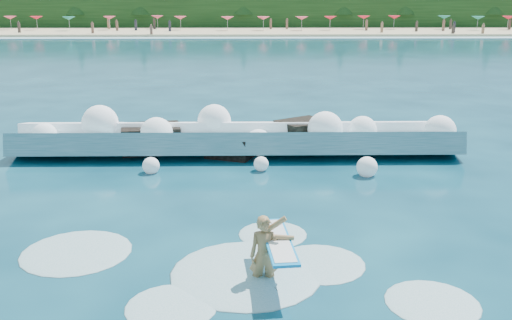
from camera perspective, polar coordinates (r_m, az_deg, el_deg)
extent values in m
plane|color=#083042|center=(14.47, -5.86, -6.81)|extent=(200.00, 200.00, 0.00)
cube|color=tan|center=(91.45, -1.77, 12.72)|extent=(140.00, 20.00, 0.40)
cube|color=silver|center=(80.48, -1.87, 12.14)|extent=(140.00, 5.00, 0.08)
cube|color=black|center=(101.33, -1.70, 14.36)|extent=(140.00, 4.00, 5.00)
cube|color=teal|center=(20.86, -1.92, 1.64)|extent=(16.05, 2.44, 1.34)
cube|color=white|center=(21.55, -1.90, 3.20)|extent=(16.05, 1.13, 0.62)
cube|color=black|center=(21.66, -10.42, 1.91)|extent=(2.38, 1.95, 1.15)
cube|color=black|center=(20.62, -2.51, 1.19)|extent=(1.94, 1.74, 0.88)
cube|color=black|center=(21.85, 4.67, 2.34)|extent=(2.26, 2.16, 1.24)
imported|color=#9D7649|center=(11.71, 0.83, -9.51)|extent=(0.62, 0.41, 1.67)
cube|color=#0D90E4|center=(11.65, 2.22, -8.12)|extent=(0.73, 2.32, 0.06)
cube|color=white|center=(11.64, 2.22, -8.05)|extent=(0.62, 2.12, 0.06)
cylinder|color=black|center=(10.70, 2.02, -12.76)|extent=(0.01, 0.91, 0.43)
sphere|color=white|center=(21.67, -20.38, 2.38)|extent=(0.86, 0.86, 0.86)
sphere|color=white|center=(21.85, -15.32, 3.58)|extent=(1.33, 1.33, 1.33)
sphere|color=white|center=(20.91, -9.90, 2.60)|extent=(1.20, 1.20, 1.20)
sphere|color=white|center=(21.57, -4.19, 3.92)|extent=(1.26, 1.26, 1.26)
sphere|color=white|center=(20.48, 0.23, 1.76)|extent=(0.97, 0.97, 0.97)
sphere|color=white|center=(20.99, 6.93, 3.09)|extent=(1.30, 1.30, 1.30)
sphere|color=white|center=(21.48, 10.59, 2.92)|extent=(1.07, 1.07, 1.07)
sphere|color=white|center=(21.53, 17.90, 2.76)|extent=(1.15, 1.15, 1.15)
sphere|color=white|center=(19.04, -10.46, -0.58)|extent=(0.57, 0.57, 0.57)
sphere|color=white|center=(18.92, 0.51, -0.40)|extent=(0.50, 0.50, 0.50)
sphere|color=white|center=(18.73, 11.04, -0.70)|extent=(0.68, 0.68, 0.68)
ellipsoid|color=silver|center=(12.21, -1.01, -11.26)|extent=(3.21, 3.21, 0.16)
ellipsoid|color=silver|center=(11.15, -8.46, -14.32)|extent=(1.76, 1.76, 0.09)
ellipsoid|color=silver|center=(12.69, 6.39, -10.27)|extent=(1.99, 1.99, 0.10)
ellipsoid|color=silver|center=(13.75, -17.53, -8.79)|extent=(2.51, 2.51, 0.13)
ellipsoid|color=silver|center=(14.05, 1.67, -7.45)|extent=(1.68, 1.68, 0.08)
ellipsoid|color=silver|center=(11.65, 17.20, -13.50)|extent=(1.81, 1.81, 0.09)
cone|color=#EB4562|center=(100.89, -23.38, 12.94)|extent=(2.00, 2.00, 0.50)
cone|color=red|center=(98.82, -21.11, 13.13)|extent=(2.00, 2.00, 0.50)
cone|color=#137769|center=(94.95, -18.22, 13.32)|extent=(2.00, 2.00, 0.50)
cone|color=#EB4562|center=(95.38, -14.45, 13.61)|extent=(2.00, 2.00, 0.50)
cone|color=#EB4562|center=(96.78, -9.84, 13.90)|extent=(2.00, 2.00, 0.50)
cone|color=#EB4562|center=(93.33, -7.57, 13.92)|extent=(2.00, 2.00, 0.50)
cone|color=#EB4562|center=(91.03, -2.87, 13.99)|extent=(2.00, 2.00, 0.50)
cone|color=#EB4562|center=(90.99, 0.74, 14.00)|extent=(2.00, 2.00, 0.50)
cone|color=#EB4562|center=(91.35, 4.60, 13.96)|extent=(2.00, 2.00, 0.50)
cone|color=red|center=(92.91, 7.43, 13.92)|extent=(2.00, 2.00, 0.50)
cone|color=red|center=(95.90, 10.73, 13.84)|extent=(2.00, 2.00, 0.50)
cone|color=red|center=(97.55, 13.66, 13.71)|extent=(2.00, 2.00, 0.50)
cone|color=#137769|center=(99.30, 18.30, 13.40)|extent=(2.00, 2.00, 0.50)
cone|color=#137769|center=(98.59, 21.32, 13.11)|extent=(2.00, 2.00, 0.50)
cone|color=red|center=(101.37, 23.93, 12.89)|extent=(2.00, 2.00, 0.50)
cube|color=#3F332D|center=(89.83, -13.07, 12.90)|extent=(0.35, 0.22, 1.60)
cube|color=#8C664C|center=(95.51, -20.69, 12.47)|extent=(0.35, 0.22, 1.61)
cube|color=#262633|center=(91.09, -22.78, 12.11)|extent=(0.35, 0.22, 1.55)
cube|color=brown|center=(87.04, -16.04, 12.57)|extent=(0.35, 0.22, 1.49)
cube|color=#3F332D|center=(94.86, -15.91, 12.82)|extent=(0.35, 0.22, 1.47)
cube|color=#262633|center=(83.23, -4.96, 12.78)|extent=(0.35, 0.22, 1.54)
cube|color=brown|center=(94.09, -16.65, 12.71)|extent=(0.35, 0.22, 1.38)
cube|color=#3F332D|center=(92.08, 10.99, 13.06)|extent=(0.35, 0.22, 1.50)
cube|color=#8C664C|center=(93.28, 14.10, 12.89)|extent=(0.35, 0.22, 1.43)
cube|color=#3F332D|center=(90.55, -22.20, 12.10)|extent=(0.35, 0.22, 1.36)
cube|color=#8C664C|center=(97.23, 17.62, 12.74)|extent=(0.35, 0.22, 1.42)
cube|color=#262633|center=(96.40, -14.28, 12.95)|extent=(0.35, 0.22, 1.37)
cube|color=#8C664C|center=(95.47, 14.98, 12.95)|extent=(0.35, 0.22, 1.61)
cube|color=brown|center=(86.80, -9.34, 12.94)|extent=(0.35, 0.22, 1.42)
cube|color=#3F332D|center=(97.09, 18.85, 12.65)|extent=(0.35, 0.22, 1.50)
cube|color=#8C664C|center=(88.20, -12.02, 12.92)|extent=(0.35, 0.22, 1.61)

